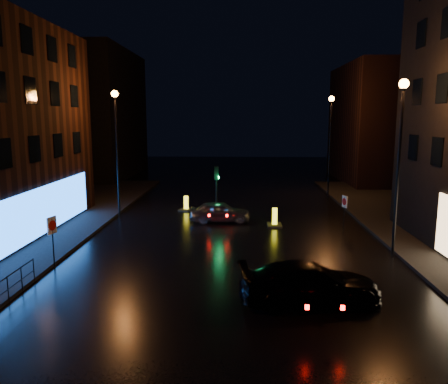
{
  "coord_description": "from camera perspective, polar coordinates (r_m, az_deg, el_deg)",
  "views": [
    {
      "loc": [
        0.38,
        -14.66,
        6.63
      ],
      "look_at": [
        -0.46,
        7.75,
        2.8
      ],
      "focal_mm": 35.0,
      "sensor_mm": 36.0,
      "label": 1
    }
  ],
  "objects": [
    {
      "name": "street_lamp_rnear",
      "position": [
        21.97,
        22.01,
        6.2
      ],
      "size": [
        0.44,
        0.44,
        8.37
      ],
      "color": "black",
      "rests_on": "ground"
    },
    {
      "name": "building_far_left",
      "position": [
        52.29,
        -16.34,
        9.72
      ],
      "size": [
        8.0,
        16.0,
        14.0
      ],
      "primitive_type": "cube",
      "color": "black",
      "rests_on": "ground"
    },
    {
      "name": "road_sign_right",
      "position": [
        26.5,
        15.46,
        -1.6
      ],
      "size": [
        0.2,
        0.51,
        2.13
      ],
      "rotation": [
        0.0,
        0.0,
        3.44
      ],
      "color": "black",
      "rests_on": "ground"
    },
    {
      "name": "road_sign_left",
      "position": [
        20.73,
        -21.53,
        -4.62
      ],
      "size": [
        0.2,
        0.56,
        2.33
      ],
      "rotation": [
        0.0,
        0.0,
        -0.28
      ],
      "color": "black",
      "rests_on": "ground"
    },
    {
      "name": "bollard_near",
      "position": [
        27.25,
        6.62,
        -3.92
      ],
      "size": [
        0.87,
        1.3,
        1.13
      ],
      "rotation": [
        0.0,
        0.0,
        -0.0
      ],
      "color": "black",
      "rests_on": "ground"
    },
    {
      "name": "bollard_far",
      "position": [
        31.73,
        -4.96,
        -1.98
      ],
      "size": [
        1.11,
        1.37,
        1.05
      ],
      "rotation": [
        0.0,
        0.0,
        -0.29
      ],
      "color": "black",
      "rests_on": "ground"
    },
    {
      "name": "dark_sedan",
      "position": [
        16.35,
        11.2,
        -11.61
      ],
      "size": [
        5.34,
        2.75,
        1.48
      ],
      "primitive_type": "imported",
      "rotation": [
        0.0,
        0.0,
        1.71
      ],
      "color": "black",
      "rests_on": "ground"
    },
    {
      "name": "silver_hatchback",
      "position": [
        28.05,
        -0.55,
        -2.59
      ],
      "size": [
        3.99,
        1.84,
        1.33
      ],
      "primitive_type": "imported",
      "rotation": [
        0.0,
        0.0,
        1.64
      ],
      "color": "#98999F",
      "rests_on": "ground"
    },
    {
      "name": "ground",
      "position": [
        16.09,
        0.62,
        -14.64
      ],
      "size": [
        120.0,
        120.0,
        0.0
      ],
      "primitive_type": "plane",
      "color": "black",
      "rests_on": "ground"
    },
    {
      "name": "building_far_right",
      "position": [
        48.9,
        19.77,
        8.4
      ],
      "size": [
        8.0,
        14.0,
        12.0
      ],
      "primitive_type": "cube",
      "color": "black",
      "rests_on": "ground"
    },
    {
      "name": "traffic_signal",
      "position": [
        29.35,
        -0.98,
        -2.36
      ],
      "size": [
        1.4,
        2.4,
        3.45
      ],
      "color": "black",
      "rests_on": "ground"
    },
    {
      "name": "street_lamp_lfar",
      "position": [
        29.82,
        -13.89,
        7.36
      ],
      "size": [
        0.44,
        0.44,
        8.37
      ],
      "color": "black",
      "rests_on": "ground"
    },
    {
      "name": "street_lamp_rfar",
      "position": [
        37.42,
        13.72,
        7.79
      ],
      "size": [
        0.44,
        0.44,
        8.37
      ],
      "color": "black",
      "rests_on": "ground"
    }
  ]
}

